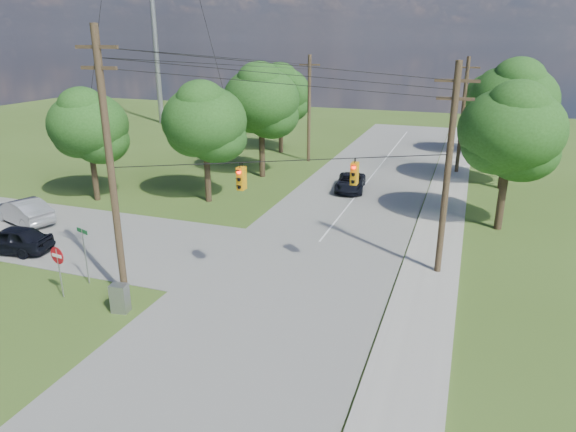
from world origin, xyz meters
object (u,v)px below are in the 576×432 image
at_px(car_cross_dark, 11,239).
at_px(car_main_north, 350,182).
at_px(car_cross_silver, 23,211).
at_px(do_not_enter_sign, 58,261).
at_px(pole_ne, 448,169).
at_px(pole_north_e, 463,115).
at_px(pole_north_w, 309,108).
at_px(control_cabinet, 120,298).
at_px(pole_sw, 110,167).

bearing_deg(car_cross_dark, car_main_north, 131.85).
relative_size(car_cross_silver, do_not_enter_sign, 1.97).
distance_m(pole_ne, car_main_north, 16.03).
bearing_deg(car_cross_silver, pole_north_e, 148.72).
bearing_deg(pole_north_e, pole_north_w, 180.00).
distance_m(pole_ne, do_not_enter_sign, 18.71).
bearing_deg(control_cabinet, pole_north_w, 83.08).
relative_size(pole_north_e, pole_north_w, 1.00).
xyz_separation_m(car_cross_silver, car_main_north, (18.28, 14.56, -0.18)).
bearing_deg(control_cabinet, car_cross_dark, 151.59).
bearing_deg(do_not_enter_sign, pole_sw, 28.63).
height_order(pole_ne, car_cross_silver, pole_ne).
height_order(pole_north_e, car_cross_dark, pole_north_e).
bearing_deg(do_not_enter_sign, car_cross_silver, 152.43).
bearing_deg(do_not_enter_sign, pole_ne, 36.97).
height_order(car_cross_dark, car_main_north, car_cross_dark).
height_order(pole_sw, control_cabinet, pole_sw).
bearing_deg(car_main_north, car_cross_dark, -136.27).
distance_m(car_cross_dark, car_main_north, 23.86).
height_order(pole_ne, car_main_north, pole_ne).
height_order(pole_north_e, car_cross_silver, pole_north_e).
distance_m(pole_sw, pole_north_e, 32.55).
distance_m(pole_sw, do_not_enter_sign, 5.27).
relative_size(pole_sw, car_cross_dark, 2.67).
relative_size(pole_sw, do_not_enter_sign, 4.76).
distance_m(pole_sw, car_main_north, 22.34).
xyz_separation_m(car_cross_dark, control_cabinet, (9.85, -3.49, -0.14)).
height_order(pole_north_w, car_cross_silver, pole_north_w).
height_order(car_cross_dark, car_cross_silver, car_cross_silver).
height_order(pole_ne, do_not_enter_sign, pole_ne).
bearing_deg(car_main_north, pole_north_w, 118.14).
height_order(pole_north_w, car_cross_dark, pole_north_w).
relative_size(pole_north_e, car_cross_dark, 2.23).
xyz_separation_m(pole_ne, car_cross_dark, (-22.69, -5.30, -4.67)).
height_order(car_cross_dark, do_not_enter_sign, do_not_enter_sign).
relative_size(pole_sw, car_main_north, 2.59).
distance_m(pole_sw, car_cross_dark, 10.92).
bearing_deg(do_not_enter_sign, car_cross_dark, 162.32).
bearing_deg(car_cross_dark, control_cabinet, 61.34).
xyz_separation_m(pole_north_e, control_cabinet, (-12.84, -30.79, -4.47)).
xyz_separation_m(pole_ne, do_not_enter_sign, (-16.23, -8.57, -3.64)).
bearing_deg(pole_ne, do_not_enter_sign, -152.18).
distance_m(pole_sw, pole_ne, 15.51).
xyz_separation_m(pole_sw, control_cabinet, (0.66, -1.19, -5.57)).
height_order(pole_sw, do_not_enter_sign, pole_sw).
distance_m(pole_north_w, do_not_enter_sign, 30.83).
distance_m(car_cross_silver, car_main_north, 23.37).
distance_m(pole_north_e, car_cross_dark, 35.76).
bearing_deg(car_main_north, do_not_enter_sign, -118.70).
distance_m(car_cross_dark, car_cross_silver, 5.15).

